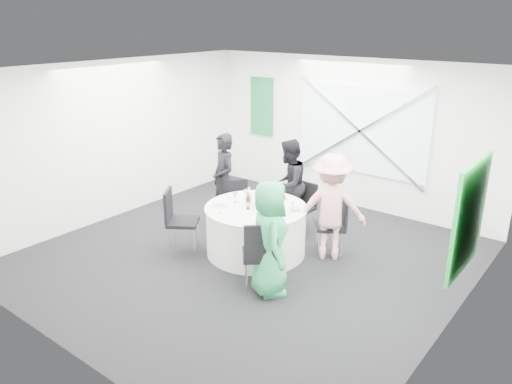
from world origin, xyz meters
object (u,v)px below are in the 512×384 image
Objects in this scene: person_man_back_left at (224,180)px; chair_back_right at (337,221)px; clear_water_bottle at (249,198)px; person_woman_pink at (331,207)px; chair_front_left at (177,216)px; banquet_table at (256,230)px; person_woman_green at (270,238)px; green_water_bottle at (271,201)px; chair_back at (305,203)px; person_man_back at (289,184)px; chair_front_right at (260,251)px; chair_back_left at (239,201)px.

chair_back_right is at bearing 29.97° from person_man_back_left.
person_woman_pink is at bearing 26.80° from clear_water_bottle.
person_woman_pink is at bearing -92.23° from chair_front_left.
chair_front_left is (-1.00, -0.70, 0.21)m from banquet_table.
person_woman_pink is at bearing -51.32° from person_woman_green.
clear_water_bottle is (-1.11, -0.56, 0.06)m from person_woman_pink.
clear_water_bottle is (-0.38, -0.06, -0.01)m from green_water_bottle.
person_man_back_left is 2.44m from person_woman_green.
person_woman_pink is at bearing -32.54° from chair_back.
person_man_back is 1.28m from person_woman_pink.
banquet_table is 1.18m from chair_front_right.
chair_front_right is 1.77m from chair_front_left.
person_woman_pink reaches higher than chair_back_right.
chair_front_right is 3.25× the size of green_water_bottle.
green_water_bottle is at bearing -93.21° from chair_front_left.
person_man_back is 1.15m from green_water_bottle.
person_man_back reaches higher than person_woman_green.
chair_back is 0.42m from person_man_back.
chair_back is at bearing -26.25° from person_woman_green.
banquet_table is at bearing -90.00° from chair_back_right.
person_man_back_left is 5.79× the size of clear_water_bottle.
person_man_back_left reaches higher than chair_back.
banquet_table is 1.85× the size of chair_back_left.
person_woman_green is at bearing -40.78° from chair_back_right.
green_water_bottle is at bearing 6.43° from person_man_back_left.
clear_water_bottle is at bearing -3.71° from person_woman_pink.
person_man_back_left reaches higher than chair_back_right.
chair_back_left reaches higher than chair_back.
chair_back is 0.82× the size of chair_front_right.
person_man_back_left is at bearing 160.09° from green_water_bottle.
banquet_table is 1.22m from person_man_back.
green_water_bottle is (1.23, 0.77, 0.29)m from chair_front_left.
person_man_back is at bearing 99.03° from banquet_table.
chair_back_right is at bearing -50.77° from chair_back_left.
chair_back is 0.82× the size of chair_front_left.
chair_back_left is at bearing 3.71° from person_woman_green.
green_water_bottle is at bearing 15.93° from banquet_table.
banquet_table is 1.20m from person_woman_pink.
person_woman_green reaches higher than banquet_table.
chair_back_right is at bearing -89.87° from chair_front_left.
person_woman_green is at bearing -128.38° from chair_front_left.
person_man_back_left is 1.13m from person_man_back.
person_man_back is at bearing -145.20° from chair_back_right.
person_man_back is at bearing -105.76° from chair_front_right.
person_woman_green is (1.04, -1.94, -0.00)m from person_man_back.
clear_water_bottle is at bearing 176.24° from banquet_table.
green_water_bottle is (-0.52, 0.95, 0.29)m from chair_front_right.
green_water_bottle reaches higher than chair_front_left.
banquet_table is 1.24m from chair_front_left.
chair_back_left is at bearing 154.10° from green_water_bottle.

